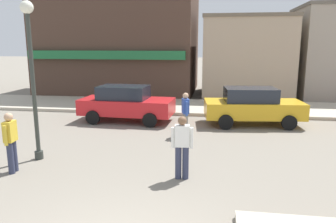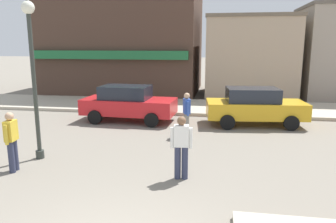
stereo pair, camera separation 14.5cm
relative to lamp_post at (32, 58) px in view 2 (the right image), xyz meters
name	(u,v)px [view 2 (the right image)]	position (x,y,z in m)	size (l,w,h in m)	color
kerb_far	(189,107)	(3.60, 8.49, -2.88)	(80.00, 4.00, 0.15)	#B7AD99
lamp_post	(32,58)	(0.00, 0.00, 0.00)	(0.36, 0.36, 4.54)	#333833
parked_car_nearest	(128,103)	(1.26, 5.08, -2.15)	(4.08, 2.03, 1.56)	red
parked_car_second	(255,106)	(6.64, 5.26, -2.15)	(4.16, 2.19, 1.56)	gold
pedestrian_crossing_near	(12,140)	(-0.13, -1.06, -2.09)	(0.26, 0.56, 1.61)	#2D334C
pedestrian_crossing_far	(187,113)	(4.04, 3.12, -2.09)	(0.31, 0.55, 1.61)	gray
pedestrian_kerb_side	(181,146)	(4.33, -0.81, -2.09)	(0.55, 0.24, 1.61)	#2D334C
building_corner_shop	(126,36)	(-1.49, 14.23, 0.92)	(10.43, 7.97, 7.76)	#473328
building_storefront_left_near	(249,57)	(6.96, 13.60, -0.44)	(5.46, 5.93, 5.03)	tan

